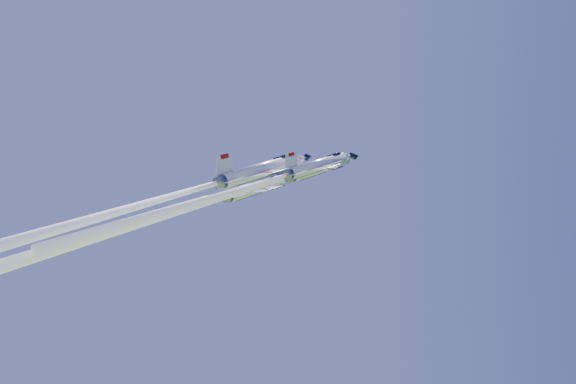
{
  "coord_description": "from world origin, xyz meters",
  "views": [
    {
      "loc": [
        -0.22,
        -93.93,
        78.52
      ],
      "look_at": [
        0.0,
        0.0,
        106.89
      ],
      "focal_mm": 40.0,
      "sensor_mm": 36.0,
      "label": 1
    }
  ],
  "objects_px": {
    "jet_right": "(234,191)",
    "jet_slot": "(109,214)",
    "jet_lead": "(196,206)",
    "jet_left": "(167,216)"
  },
  "relations": [
    {
      "from": "jet_right",
      "to": "jet_slot",
      "type": "distance_m",
      "value": 17.08
    },
    {
      "from": "jet_lead",
      "to": "jet_left",
      "type": "distance_m",
      "value": 8.84
    },
    {
      "from": "jet_lead",
      "to": "jet_slot",
      "type": "distance_m",
      "value": 13.15
    },
    {
      "from": "jet_left",
      "to": "jet_right",
      "type": "height_order",
      "value": "jet_left"
    },
    {
      "from": "jet_lead",
      "to": "jet_slot",
      "type": "relative_size",
      "value": 0.99
    },
    {
      "from": "jet_left",
      "to": "jet_lead",
      "type": "bearing_deg",
      "value": -5.27
    },
    {
      "from": "jet_slot",
      "to": "jet_right",
      "type": "bearing_deg",
      "value": 76.51
    },
    {
      "from": "jet_lead",
      "to": "jet_slot",
      "type": "bearing_deg",
      "value": -87.1
    },
    {
      "from": "jet_lead",
      "to": "jet_right",
      "type": "relative_size",
      "value": 1.45
    },
    {
      "from": "jet_left",
      "to": "jet_slot",
      "type": "bearing_deg",
      "value": -55.0
    }
  ]
}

